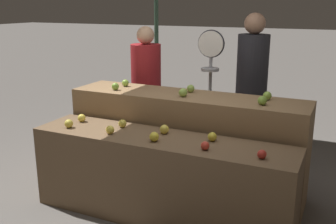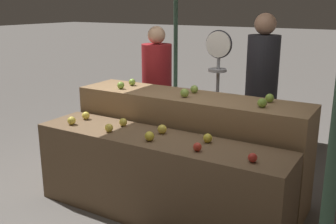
# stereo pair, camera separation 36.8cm
# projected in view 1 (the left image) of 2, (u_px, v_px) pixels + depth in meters

# --- Properties ---
(ground_plane) EXTENTS (60.00, 60.00, 0.00)m
(ground_plane) POSITION_uv_depth(u_px,v_px,m) (160.00, 216.00, 3.64)
(ground_plane) COLOR #66605B
(display_counter_front) EXTENTS (2.39, 0.55, 0.77)m
(display_counter_front) POSITION_uv_depth(u_px,v_px,m) (160.00, 178.00, 3.54)
(display_counter_front) COLOR brown
(display_counter_front) RESTS_ON ground_plane
(display_counter_back) EXTENTS (2.39, 0.55, 1.04)m
(display_counter_back) POSITION_uv_depth(u_px,v_px,m) (186.00, 144.00, 4.03)
(display_counter_back) COLOR olive
(display_counter_back) RESTS_ON ground_plane
(apple_front_0) EXTENTS (0.08, 0.08, 0.08)m
(apple_front_0) POSITION_uv_depth(u_px,v_px,m) (69.00, 124.00, 3.70)
(apple_front_0) COLOR gold
(apple_front_0) RESTS_ON display_counter_front
(apple_front_1) EXTENTS (0.08, 0.08, 0.08)m
(apple_front_1) POSITION_uv_depth(u_px,v_px,m) (110.00, 130.00, 3.53)
(apple_front_1) COLOR yellow
(apple_front_1) RESTS_ON display_counter_front
(apple_front_2) EXTENTS (0.08, 0.08, 0.08)m
(apple_front_2) POSITION_uv_depth(u_px,v_px,m) (154.00, 137.00, 3.33)
(apple_front_2) COLOR gold
(apple_front_2) RESTS_ON display_counter_front
(apple_front_3) EXTENTS (0.07, 0.07, 0.07)m
(apple_front_3) POSITION_uv_depth(u_px,v_px,m) (205.00, 146.00, 3.14)
(apple_front_3) COLOR red
(apple_front_3) RESTS_ON display_counter_front
(apple_front_4) EXTENTS (0.07, 0.07, 0.07)m
(apple_front_4) POSITION_uv_depth(u_px,v_px,m) (262.00, 154.00, 2.96)
(apple_front_4) COLOR #B72D23
(apple_front_4) RESTS_ON display_counter_front
(apple_front_5) EXTENTS (0.08, 0.08, 0.08)m
(apple_front_5) POSITION_uv_depth(u_px,v_px,m) (82.00, 118.00, 3.89)
(apple_front_5) COLOR yellow
(apple_front_5) RESTS_ON display_counter_front
(apple_front_6) EXTENTS (0.08, 0.08, 0.08)m
(apple_front_6) POSITION_uv_depth(u_px,v_px,m) (122.00, 124.00, 3.71)
(apple_front_6) COLOR gold
(apple_front_6) RESTS_ON display_counter_front
(apple_front_7) EXTENTS (0.08, 0.08, 0.08)m
(apple_front_7) POSITION_uv_depth(u_px,v_px,m) (164.00, 129.00, 3.53)
(apple_front_7) COLOR yellow
(apple_front_7) RESTS_ON display_counter_front
(apple_front_8) EXTENTS (0.08, 0.08, 0.08)m
(apple_front_8) POSITION_uv_depth(u_px,v_px,m) (212.00, 137.00, 3.34)
(apple_front_8) COLOR gold
(apple_front_8) RESTS_ON display_counter_front
(apple_back_0) EXTENTS (0.08, 0.08, 0.08)m
(apple_back_0) POSITION_uv_depth(u_px,v_px,m) (115.00, 86.00, 4.09)
(apple_back_0) COLOR #7AA338
(apple_back_0) RESTS_ON display_counter_back
(apple_back_1) EXTENTS (0.08, 0.08, 0.08)m
(apple_back_1) POSITION_uv_depth(u_px,v_px,m) (183.00, 93.00, 3.79)
(apple_back_1) COLOR #8EB247
(apple_back_1) RESTS_ON display_counter_back
(apple_back_2) EXTENTS (0.08, 0.08, 0.08)m
(apple_back_2) POSITION_uv_depth(u_px,v_px,m) (262.00, 101.00, 3.48)
(apple_back_2) COLOR #7AA338
(apple_back_2) RESTS_ON display_counter_back
(apple_back_3) EXTENTS (0.08, 0.08, 0.08)m
(apple_back_3) POSITION_uv_depth(u_px,v_px,m) (125.00, 83.00, 4.28)
(apple_back_3) COLOR #84AD3D
(apple_back_3) RESTS_ON display_counter_back
(apple_back_4) EXTENTS (0.08, 0.08, 0.08)m
(apple_back_4) POSITION_uv_depth(u_px,v_px,m) (191.00, 89.00, 3.98)
(apple_back_4) COLOR #8EB247
(apple_back_4) RESTS_ON display_counter_back
(apple_back_5) EXTENTS (0.08, 0.08, 0.08)m
(apple_back_5) POSITION_uv_depth(u_px,v_px,m) (267.00, 96.00, 3.67)
(apple_back_5) COLOR #84AD3D
(apple_back_5) RESTS_ON display_counter_back
(produce_scale) EXTENTS (0.30, 0.20, 1.64)m
(produce_scale) POSITION_uv_depth(u_px,v_px,m) (210.00, 70.00, 4.35)
(produce_scale) COLOR #99999E
(produce_scale) RESTS_ON ground_plane
(person_vendor_at_scale) EXTENTS (0.45, 0.45, 1.81)m
(person_vendor_at_scale) POSITION_uv_depth(u_px,v_px,m) (252.00, 80.00, 4.55)
(person_vendor_at_scale) COLOR #2D2D38
(person_vendor_at_scale) RESTS_ON ground_plane
(person_customer_left) EXTENTS (0.39, 0.39, 1.65)m
(person_customer_left) POSITION_uv_depth(u_px,v_px,m) (146.00, 83.00, 4.91)
(person_customer_left) COLOR #2D2D38
(person_customer_left) RESTS_ON ground_plane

